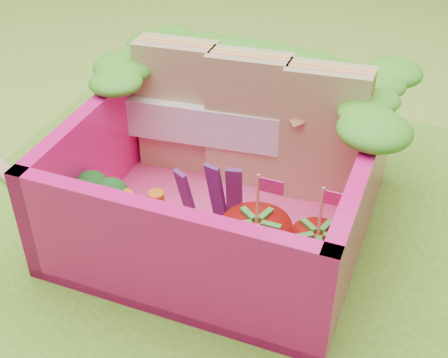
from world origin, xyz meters
TOP-DOWN VIEW (x-y plane):
  - ground at (0.00, 0.00)m, footprint 14.00×14.00m
  - placemat at (0.00, 0.00)m, footprint 2.60×2.60m
  - bento_floor at (0.01, 0.03)m, footprint 1.30×1.30m
  - bento_box at (0.01, 0.03)m, footprint 1.30×1.30m
  - lettuce_ruffle at (0.01, 0.52)m, footprint 1.43×0.83m
  - sandwich_stack at (0.01, 0.34)m, footprint 1.24×0.31m
  - broccoli at (-0.48, -0.31)m, footprint 0.34×0.34m
  - carrot_sticks at (-0.27, -0.25)m, footprint 0.19×0.13m
  - purple_wedges at (0.01, -0.12)m, footprint 0.25×0.15m
  - strawberry_left at (0.27, -0.30)m, footprint 0.28×0.28m
  - strawberry_right at (0.51, -0.22)m, footprint 0.23×0.23m
  - snap_peas at (0.29, -0.19)m, footprint 0.87×0.54m
  - chopsticks at (-1.11, -0.09)m, footprint 1.84×0.91m

SIDE VIEW (x-z plane):
  - ground at x=0.00m, z-range 0.00..0.00m
  - placemat at x=0.00m, z-range 0.00..0.03m
  - chopsticks at x=-1.11m, z-range 0.03..0.08m
  - bento_floor at x=0.01m, z-range 0.03..0.08m
  - snap_peas at x=0.29m, z-range 0.08..0.13m
  - strawberry_right at x=0.51m, z-range -0.03..0.44m
  - carrot_sticks at x=-0.27m, z-range 0.08..0.33m
  - strawberry_left at x=0.27m, z-range -0.03..0.49m
  - broccoli at x=-0.48m, z-range 0.14..0.40m
  - purple_wedges at x=0.01m, z-range 0.08..0.46m
  - bento_box at x=0.01m, z-range 0.03..0.58m
  - sandwich_stack at x=0.01m, z-range 0.07..0.75m
  - lettuce_ruffle at x=0.01m, z-range 0.58..0.69m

